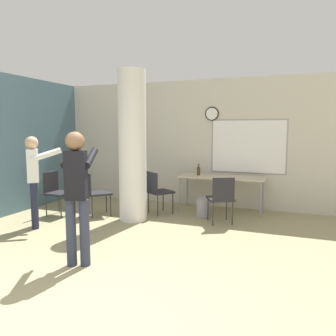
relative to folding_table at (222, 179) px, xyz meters
The scene contains 12 objects.
ground_plane 4.66m from the folding_table, 95.79° to the right, with size 24.00×24.00×0.00m, color tan.
wall_back 0.96m from the folding_table, 133.73° to the left, with size 8.00×0.15×2.80m.
support_pillar 2.02m from the folding_table, 139.44° to the right, with size 0.52×0.52×2.80m.
folding_table is the anchor object (origin of this frame).
bottle_on_table 0.52m from the folding_table, behind, with size 0.07×0.07×0.25m.
waste_bin 0.80m from the folding_table, 112.32° to the right, with size 0.28×0.28×0.37m.
chair_by_left_wall 3.37m from the folding_table, 154.02° to the right, with size 0.45×0.45×0.87m.
chair_table_left 1.36m from the folding_table, 149.50° to the right, with size 0.61×0.61×0.87m.
chair_table_right 0.95m from the folding_table, 78.64° to the right, with size 0.59×0.59×0.87m.
chair_near_pillar 2.59m from the folding_table, 151.15° to the right, with size 0.62×0.62×0.87m.
person_playing_front 3.56m from the folding_table, 108.60° to the right, with size 0.53×0.68×1.69m.
person_watching_back 3.62m from the folding_table, 140.82° to the right, with size 0.62×0.60×1.59m.
Camera 1 is at (1.81, -2.11, 1.71)m, focal length 35.00 mm.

